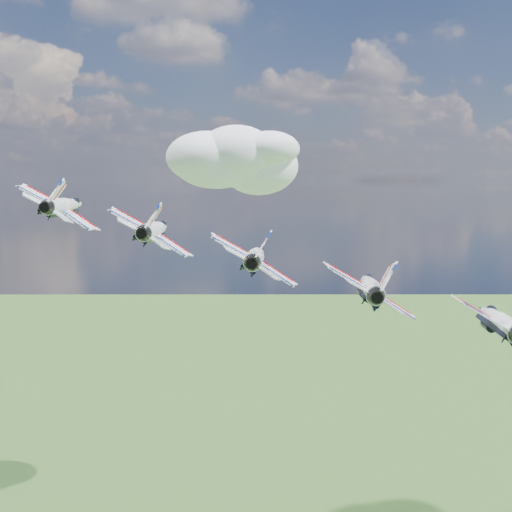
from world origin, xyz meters
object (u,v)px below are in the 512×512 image
object	(u,v)px
jet_1	(155,229)
jet_2	(256,256)
jet_4	(498,320)
jet_0	(65,205)
jet_3	(369,286)

from	to	relation	value
jet_1	jet_2	xyz separation A→B (m)	(9.42, -7.59, -2.49)
jet_1	jet_4	bearing A→B (deg)	-19.46
jet_2	jet_0	bearing A→B (deg)	160.54
jet_1	jet_2	size ratio (longest dim) A/B	1.00
jet_3	jet_0	bearing A→B (deg)	160.54
jet_3	jet_4	size ratio (longest dim) A/B	1.00
jet_2	jet_3	distance (m)	12.35
jet_4	jet_1	bearing A→B (deg)	160.54
jet_4	jet_0	bearing A→B (deg)	160.54
jet_1	jet_2	world-z (taller)	jet_1
jet_1	jet_3	xyz separation A→B (m)	(18.84, -15.18, -4.97)
jet_1	jet_3	world-z (taller)	jet_1
jet_3	jet_1	bearing A→B (deg)	160.54
jet_0	jet_2	xyz separation A→B (m)	(18.84, -15.18, -4.97)
jet_3	jet_4	xyz separation A→B (m)	(9.42, -7.59, -2.49)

